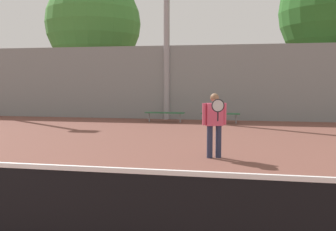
{
  "coord_description": "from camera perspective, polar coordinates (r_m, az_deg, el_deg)",
  "views": [
    {
      "loc": [
        3.48,
        -3.7,
        1.86
      ],
      "look_at": [
        1.37,
        6.94,
        0.9
      ],
      "focal_mm": 42.0,
      "sensor_mm": 36.0,
      "label": 1
    }
  ],
  "objects": [
    {
      "name": "tennis_player",
      "position": [
        9.51,
        6.75,
        -0.86
      ],
      "size": [
        0.57,
        0.49,
        1.56
      ],
      "rotation": [
        0.0,
        0.0,
        0.37
      ],
      "color": "#282D47",
      "rests_on": "ground_plane"
    },
    {
      "name": "bench_courtside_near",
      "position": [
        17.76,
        -0.48,
        0.34
      ],
      "size": [
        1.79,
        0.4,
        0.44
      ],
      "color": "#28663D",
      "rests_on": "ground_plane"
    },
    {
      "name": "bench_courtside_far",
      "position": [
        17.43,
        7.61,
        0.2
      ],
      "size": [
        1.71,
        0.4,
        0.44
      ],
      "color": "#28663D",
      "rests_on": "ground_plane"
    },
    {
      "name": "light_pole_far_right",
      "position": [
        19.32,
        -0.2,
        15.24
      ],
      "size": [
        0.9,
        0.6,
        9.32
      ],
      "color": "#939399",
      "rests_on": "ground_plane"
    },
    {
      "name": "back_fence",
      "position": [
        19.02,
        0.65,
        4.8
      ],
      "size": [
        27.77,
        0.06,
        3.55
      ],
      "color": "gray",
      "rests_on": "ground_plane"
    },
    {
      "name": "tree_green_tall",
      "position": [
        22.65,
        23.15,
        13.55
      ],
      "size": [
        5.74,
        5.74,
        8.24
      ],
      "color": "brown",
      "rests_on": "ground_plane"
    },
    {
      "name": "tree_green_broad",
      "position": [
        25.01,
        -10.77,
        12.95
      ],
      "size": [
        5.74,
        5.74,
        8.21
      ],
      "color": "brown",
      "rests_on": "ground_plane"
    }
  ]
}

